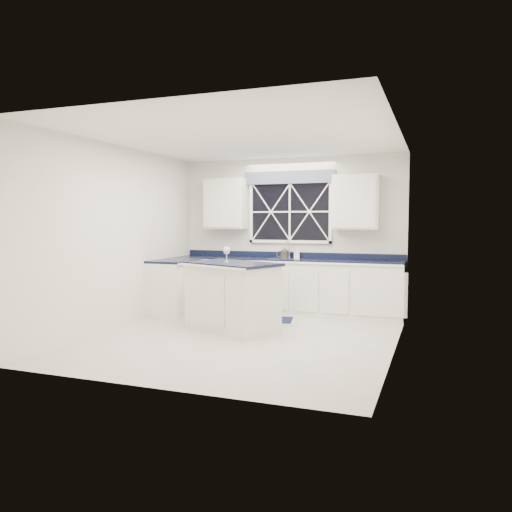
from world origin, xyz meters
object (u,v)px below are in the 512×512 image
at_px(wine_glass, 227,251).
at_px(soap_bottle, 297,252).
at_px(island, 232,296).
at_px(kettle, 284,254).
at_px(faucet, 289,249).
at_px(dishwasher, 227,286).

relative_size(wine_glass, soap_bottle, 1.15).
relative_size(island, kettle, 5.94).
xyz_separation_m(island, soap_bottle, (0.47, 1.78, 0.54)).
bearing_deg(faucet, kettle, -99.63).
relative_size(kettle, wine_glass, 1.09).
bearing_deg(faucet, wine_glass, -103.47).
relative_size(dishwasher, faucet, 2.72).
relative_size(island, wine_glass, 6.51).
xyz_separation_m(faucet, kettle, (-0.03, -0.17, -0.07)).
bearing_deg(dishwasher, faucet, 10.02).
distance_m(dishwasher, soap_bottle, 1.41).
relative_size(faucet, island, 0.20).
height_order(dishwasher, soap_bottle, soap_bottle).
bearing_deg(kettle, wine_glass, -124.01).
height_order(island, soap_bottle, soap_bottle).
xyz_separation_m(faucet, island, (-0.32, -1.79, -0.60)).
bearing_deg(island, soap_bottle, 97.90).
distance_m(island, soap_bottle, 1.92).
height_order(faucet, soap_bottle, faucet).
xyz_separation_m(dishwasher, island, (0.78, -1.60, 0.09)).
bearing_deg(island, wine_glass, -175.77).
height_order(kettle, soap_bottle, soap_bottle).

